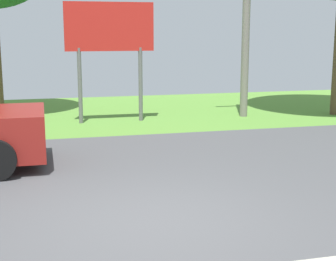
{
  "coord_description": "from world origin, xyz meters",
  "views": [
    {
      "loc": [
        -1.46,
        -6.7,
        2.67
      ],
      "look_at": [
        0.47,
        1.0,
        1.1
      ],
      "focal_mm": 53.77,
      "sensor_mm": 36.0,
      "label": 1
    }
  ],
  "objects": [
    {
      "name": "ground_plane",
      "position": [
        0.0,
        2.95,
        -0.05
      ],
      "size": [
        40.0,
        22.0,
        0.2
      ],
      "color": "#4C4C4F"
    },
    {
      "name": "utility_pole",
      "position": [
        4.74,
        8.09,
        3.47
      ],
      "size": [
        1.8,
        0.24,
        6.6
      ],
      "color": "gray",
      "rests_on": "ground_plane"
    },
    {
      "name": "roadside_billboard",
      "position": [
        0.51,
        8.12,
        2.55
      ],
      "size": [
        2.6,
        0.12,
        3.5
      ],
      "color": "slate",
      "rests_on": "ground_plane"
    }
  ]
}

